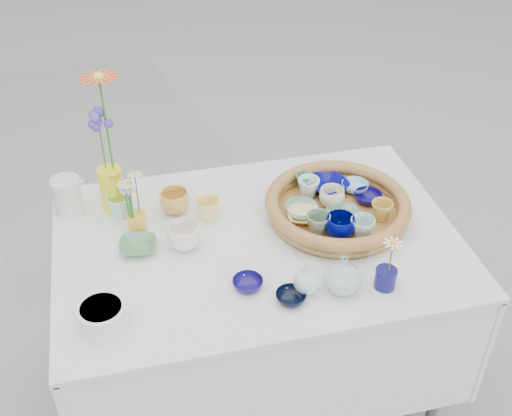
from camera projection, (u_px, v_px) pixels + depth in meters
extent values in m
plane|color=gray|center=(257.00, 391.00, 2.48)|extent=(80.00, 80.00, 0.00)
imported|color=#07076B|center=(327.00, 185.00, 2.19)|extent=(0.18, 0.18, 0.03)
imported|color=#0D074F|center=(368.00, 197.00, 2.14)|extent=(0.11, 0.11, 0.03)
imported|color=gold|center=(382.00, 211.00, 2.05)|extent=(0.07, 0.07, 0.07)
imported|color=#5BA274|center=(342.00, 215.00, 2.06)|extent=(0.13, 0.13, 0.03)
imported|color=slate|center=(318.00, 224.00, 1.99)|extent=(0.08, 0.08, 0.07)
imported|color=#8FD6CE|center=(302.00, 210.00, 2.08)|extent=(0.14, 0.14, 0.03)
imported|color=silver|center=(309.00, 188.00, 2.15)|extent=(0.09, 0.09, 0.07)
imported|color=white|center=(332.00, 197.00, 2.11)|extent=(0.09, 0.09, 0.07)
imported|color=#8FD3FE|center=(355.00, 187.00, 2.19)|extent=(0.12, 0.12, 0.03)
imported|color=#000465|center=(340.00, 227.00, 1.98)|extent=(0.11, 0.11, 0.07)
imported|color=#FFD179|center=(303.00, 216.00, 2.06)|extent=(0.13, 0.13, 0.03)
imported|color=#A7D6CF|center=(362.00, 229.00, 1.97)|extent=(0.10, 0.10, 0.07)
imported|color=#47A66E|center=(304.00, 181.00, 2.20)|extent=(0.06, 0.06, 0.05)
imported|color=gold|center=(175.00, 202.00, 2.11)|extent=(0.12, 0.12, 0.08)
imported|color=#FFDE6C|center=(209.00, 209.00, 2.08)|extent=(0.10, 0.10, 0.07)
imported|color=#558D61|center=(138.00, 246.00, 1.97)|extent=(0.14, 0.14, 0.03)
imported|color=white|center=(184.00, 236.00, 1.96)|extent=(0.12, 0.12, 0.08)
imported|color=#130C57|center=(248.00, 284.00, 1.83)|extent=(0.09, 0.09, 0.03)
imported|color=#99E2D0|center=(120.00, 206.00, 2.09)|extent=(0.11, 0.11, 0.08)
imported|color=black|center=(291.00, 297.00, 1.79)|extent=(0.09, 0.09, 0.03)
imported|color=#9CCEC1|center=(343.00, 274.00, 1.80)|extent=(0.13, 0.13, 0.12)
cylinder|color=#121054|center=(386.00, 278.00, 1.83)|extent=(0.07, 0.07, 0.06)
cylinder|color=yellow|center=(112.00, 189.00, 2.11)|extent=(0.09, 0.09, 0.15)
cylinder|color=gold|center=(137.00, 222.00, 2.04)|extent=(0.08, 0.08, 0.06)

